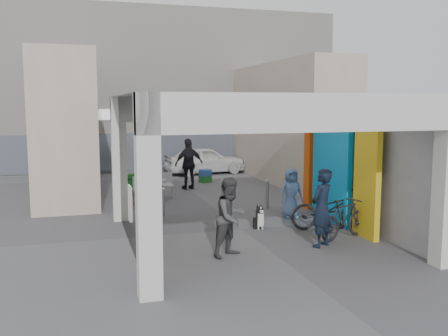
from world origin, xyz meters
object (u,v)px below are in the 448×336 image
object	(u,v)px
border_collie	(259,219)
bicycle_rear	(344,219)
man_with_dog	(322,208)
white_van	(205,160)
man_back_turned	(231,217)
man_crates	(189,164)
man_elderly	(291,193)
bicycle_front	(329,208)
produce_stand	(133,187)
cafe_set	(151,191)

from	to	relation	value
border_collie	bicycle_rear	world-z (taller)	bicycle_rear
man_with_dog	white_van	xyz separation A→B (m)	(0.41, 12.68, -0.26)
man_back_turned	man_crates	distance (m)	8.76
man_elderly	white_van	bearing A→B (deg)	89.13
man_back_turned	white_van	world-z (taller)	man_back_turned
man_back_turned	bicycle_front	size ratio (longest dim) A/B	0.83
man_with_dog	produce_stand	bearing A→B (deg)	-99.24
cafe_set	bicycle_rear	xyz separation A→B (m)	(3.84, -6.31, 0.19)
man_elderly	bicycle_front	distance (m)	1.56
man_elderly	man_crates	world-z (taller)	man_crates
man_with_dog	man_back_turned	xyz separation A→B (m)	(-2.23, -0.09, -0.05)
border_collie	man_with_dog	xyz separation A→B (m)	(0.80, -2.00, 0.65)
man_crates	bicycle_rear	world-z (taller)	man_crates
border_collie	white_van	xyz separation A→B (m)	(1.22, 10.68, 0.39)
cafe_set	man_elderly	size ratio (longest dim) A/B	1.01
bicycle_front	produce_stand	bearing A→B (deg)	40.15
man_back_turned	cafe_set	bearing A→B (deg)	66.58
border_collie	man_elderly	bearing A→B (deg)	50.25
cafe_set	white_van	world-z (taller)	white_van
cafe_set	man_back_turned	bearing A→B (deg)	-83.66
man_with_dog	man_elderly	distance (m)	3.00
bicycle_front	white_van	distance (m)	11.24
man_elderly	bicycle_front	xyz separation A→B (m)	(0.44, -1.48, -0.18)
border_collie	white_van	size ratio (longest dim) A/B	0.17
produce_stand	man_crates	bearing A→B (deg)	3.75
man_with_dog	man_back_turned	world-z (taller)	man_with_dog
man_crates	white_van	bearing A→B (deg)	-123.72
man_back_turned	man_elderly	distance (m)	4.11
man_back_turned	bicycle_rear	xyz separation A→B (m)	(3.08, 0.54, -0.37)
man_with_dog	white_van	bearing A→B (deg)	-124.58
man_back_turned	bicycle_rear	world-z (taller)	man_back_turned
man_crates	man_with_dog	bearing A→B (deg)	86.84
bicycle_rear	man_elderly	bearing A→B (deg)	-13.83
man_elderly	bicycle_rear	bearing A→B (deg)	-84.37
man_with_dog	man_elderly	world-z (taller)	man_with_dog
border_collie	white_van	bearing A→B (deg)	98.62
man_back_turned	bicycle_front	xyz separation A→B (m)	(3.21, 1.55, -0.32)
man_elderly	man_back_turned	bearing A→B (deg)	-134.02
border_collie	bicycle_rear	xyz separation A→B (m)	(1.66, -1.54, 0.24)
man_with_dog	man_back_turned	bearing A→B (deg)	-30.44
white_van	man_with_dog	bearing A→B (deg)	171.67
produce_stand	bicycle_front	world-z (taller)	bicycle_front
cafe_set	man_back_turned	distance (m)	6.92
bicycle_front	bicycle_rear	distance (m)	1.01
bicycle_front	border_collie	bearing A→B (deg)	79.13
man_with_dog	bicycle_front	size ratio (longest dim) A/B	0.87
produce_stand	bicycle_rear	bearing A→B (deg)	-70.93
produce_stand	white_van	size ratio (longest dim) A/B	0.30
produce_stand	man_back_turned	bearing A→B (deg)	-91.92
man_back_turned	bicycle_front	world-z (taller)	man_back_turned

